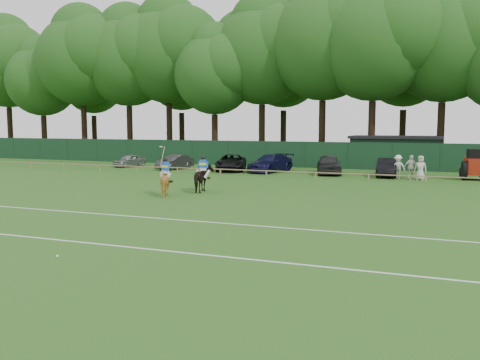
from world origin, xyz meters
The scene contains 21 objects.
ground centered at (0.00, 0.00, 0.00)m, with size 160.00×160.00×0.00m, color #1E4C14.
horse_dark centered at (-3.73, 7.68, 0.84)m, with size 0.91×1.99×1.68m, color black.
horse_chestnut centered at (-5.11, 5.47, 0.83)m, with size 1.34×1.50×1.66m, color brown.
sedan_silver centered at (-18.50, 22.07, 0.62)m, with size 1.46×3.62×1.23m, color #A5A7AA.
sedan_grey centered at (-12.92, 21.09, 0.66)m, with size 1.40×4.02×1.33m, color #2D2E30.
suv_black centered at (-7.45, 21.52, 0.73)m, with size 2.41×5.23×1.45m, color black.
sedan_navy centered at (-3.86, 21.72, 0.76)m, with size 2.14×5.27×1.53m, color #13153E.
hatch_grey centered at (1.31, 21.61, 0.81)m, with size 1.91×4.74×1.62m, color #2C2C2E.
estate_black centered at (6.03, 21.38, 0.72)m, with size 1.53×4.40×1.45m, color black.
spectator_left centered at (6.92, 20.21, 0.90)m, with size 1.17×0.67×1.80m, color white.
spectator_mid centered at (7.87, 19.69, 0.93)m, with size 1.08×0.45×1.85m, color silver.
spectator_right centered at (8.56, 19.56, 0.92)m, with size 0.89×0.58×1.83m, color silver.
rider_dark centered at (-3.73, 7.67, 1.59)m, with size 0.93×0.44×1.41m.
rider_chestnut centered at (-5.12, 5.46, 1.58)m, with size 0.91×0.75×2.05m.
polo_ball centered at (-1.44, -7.96, 0.04)m, with size 0.09×0.09×0.09m, color silver.
pitch_lines centered at (0.00, -3.50, 0.01)m, with size 60.00×5.10×0.01m.
pitch_rail centered at (0.00, 18.00, 0.45)m, with size 62.10×0.10×0.50m.
perimeter_fence centered at (0.00, 27.00, 1.25)m, with size 92.08×0.08×2.50m.
utility_shed centered at (6.00, 30.00, 1.54)m, with size 8.40×4.40×3.04m.
tree_row centered at (2.00, 35.00, 0.00)m, with size 96.00×12.00×21.00m, color #26561C, non-canonical shape.
tractor centered at (12.38, 21.35, 1.09)m, with size 2.10×2.92×2.31m.
Camera 1 is at (9.51, -20.44, 4.19)m, focal length 38.00 mm.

